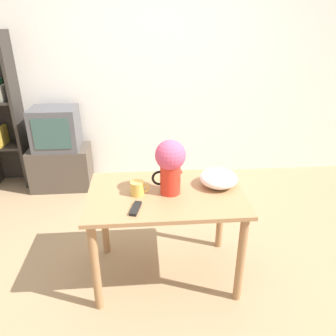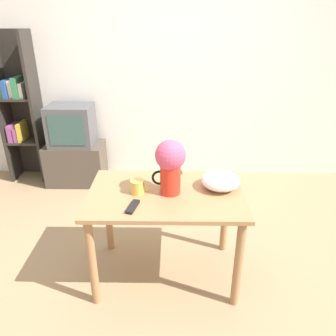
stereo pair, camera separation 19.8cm
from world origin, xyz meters
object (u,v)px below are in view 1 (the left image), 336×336
object	(u,v)px
flower_vase	(170,163)
coffee_mug	(138,188)
white_bowl	(219,178)
tv_set	(56,128)

from	to	relation	value
flower_vase	coffee_mug	world-z (taller)	flower_vase
flower_vase	white_bowl	xyz separation A→B (m)	(0.37, 0.08, -0.17)
flower_vase	coffee_mug	xyz separation A→B (m)	(-0.23, -0.01, -0.19)
coffee_mug	white_bowl	size ratio (longest dim) A/B	0.48
coffee_mug	white_bowl	xyz separation A→B (m)	(0.60, 0.08, 0.01)
flower_vase	tv_set	bearing A→B (deg)	126.24
flower_vase	tv_set	xyz separation A→B (m)	(-1.17, 1.60, -0.24)
flower_vase	coffee_mug	size ratio (longest dim) A/B	2.94
white_bowl	tv_set	world-z (taller)	tv_set
tv_set	coffee_mug	bearing A→B (deg)	-59.68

